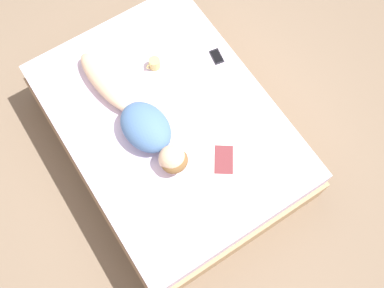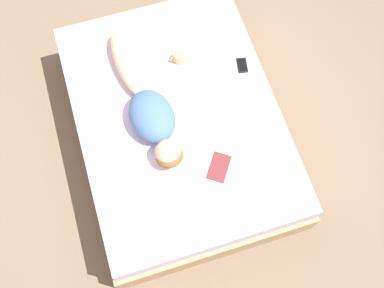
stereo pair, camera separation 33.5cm
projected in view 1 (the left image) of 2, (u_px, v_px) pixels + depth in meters
name	position (u px, v px, depth m)	size (l,w,h in m)	color
ground_plane	(171.00, 144.00, 4.00)	(12.00, 12.00, 0.00)	#7A6651
bed	(170.00, 132.00, 3.75)	(1.61, 2.18, 0.56)	tan
person	(138.00, 119.00, 3.37)	(0.38, 1.30, 0.22)	#DBB28E
open_magazine	(237.00, 160.00, 3.35)	(0.54, 0.51, 0.01)	silver
coffee_mug	(154.00, 63.00, 3.61)	(0.12, 0.09, 0.09)	tan
cell_phone	(217.00, 56.00, 3.68)	(0.10, 0.15, 0.01)	black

